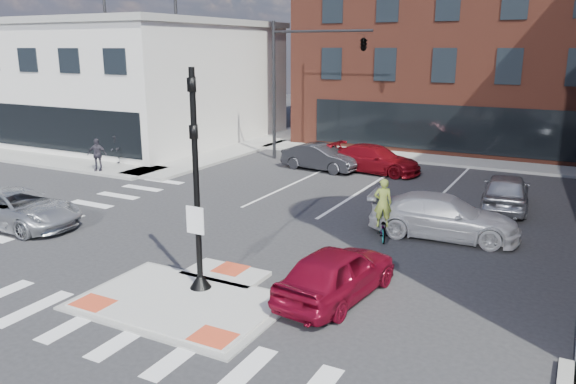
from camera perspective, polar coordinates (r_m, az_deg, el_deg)
The scene contains 18 objects.
ground at distance 15.73m, azimuth -9.72°, elevation -10.44°, with size 120.00×120.00×0.00m, color #28282B.
refuge_island at distance 15.53m, azimuth -10.32°, elevation -10.61°, with size 5.40×4.65×0.13m.
sidewalk_nw at distance 37.42m, azimuth -16.00°, elevation 3.99°, with size 23.50×20.50×0.15m.
sidewalk_n at distance 34.33m, azimuth 17.52°, elevation 2.96°, with size 26.00×3.00×0.15m, color gray.
building_nw at distance 43.92m, azimuth -17.13°, elevation 10.88°, with size 20.40×16.40×14.40m.
building_n at distance 43.59m, azimuth 20.88°, elevation 15.27°, with size 24.40×18.40×15.50m.
building_far_left at distance 64.50m, azimuth 16.76°, elevation 12.59°, with size 10.00×12.00×10.00m, color slate.
signal_pole at distance 15.19m, azimuth -9.20°, elevation -1.82°, with size 0.60×0.60×5.98m.
mast_arm_signal at distance 31.69m, azimuth 5.09°, elevation 13.84°, with size 6.10×2.24×8.00m.
silver_suv at distance 23.32m, azimuth -25.71°, elevation -1.54°, with size 2.32×5.04×1.40m, color #ADAFB4.
red_sedan at distance 15.20m, azimuth 4.99°, elevation -8.15°, with size 1.74×4.33×1.47m, color maroon.
white_pickup at distance 20.64m, azimuth 15.55°, elevation -2.41°, with size 2.11×5.20×1.51m, color silver.
bg_car_dark at distance 30.75m, azimuth 3.32°, elevation 3.54°, with size 1.51×4.33×1.43m, color #232327.
bg_car_silver at distance 25.01m, azimuth 21.25°, elevation 0.10°, with size 1.82×4.52×1.54m, color #AFB1B6.
bg_car_red at distance 30.46m, azimuth 8.78°, elevation 3.32°, with size 2.04×5.02×1.46m, color maroon.
cyclist at distance 19.99m, azimuth 9.54°, elevation -2.68°, with size 1.26×1.81×2.18m.
pedestrian_a at distance 33.34m, azimuth -17.04°, elevation 4.19°, with size 0.77×0.60×1.59m, color black.
pedestrian_b at distance 31.55m, azimuth -18.83°, elevation 3.62°, with size 1.01×0.42×1.73m, color #302D37.
Camera 1 is at (8.87, -11.19, 6.60)m, focal length 35.00 mm.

